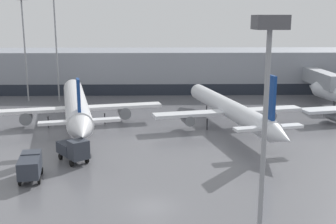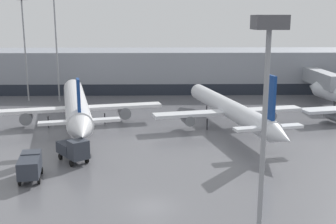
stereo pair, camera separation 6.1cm
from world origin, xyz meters
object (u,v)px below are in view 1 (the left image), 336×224
service_truck_0 (74,149)px  apron_light_mast_1 (268,74)px  parked_jet_0 (76,105)px  service_truck_1 (30,165)px  apron_light_mast_6 (23,20)px  apron_light_mast_2 (54,13)px  parked_jet_4 (229,109)px

service_truck_0 → apron_light_mast_1: apron_light_mast_1 is taller
parked_jet_0 → service_truck_0: size_ratio=7.48×
service_truck_1 → apron_light_mast_6: apron_light_mast_6 is taller
service_truck_0 → apron_light_mast_6: 42.30m
service_truck_1 → apron_light_mast_2: bearing=-1.0°
parked_jet_0 → service_truck_0: 17.60m
apron_light_mast_6 → service_truck_1: bearing=-73.0°
service_truck_1 → apron_light_mast_6: size_ratio=0.24×
parked_jet_0 → service_truck_1: 22.72m
apron_light_mast_1 → apron_light_mast_6: bearing=118.6°
service_truck_0 → apron_light_mast_2: bearing=158.7°
service_truck_1 → service_truck_0: bearing=-42.0°
service_truck_1 → apron_light_mast_1: bearing=-141.5°
parked_jet_4 → apron_light_mast_1: 39.34m
service_truck_0 → apron_light_mast_2: 40.56m
service_truck_0 → service_truck_1: service_truck_0 is taller
service_truck_1 → apron_light_mast_6: bearing=6.9°
service_truck_1 → apron_light_mast_1: apron_light_mast_1 is taller
parked_jet_4 → service_truck_1: (-23.74, -20.62, -1.30)m
parked_jet_0 → service_truck_1: parked_jet_0 is taller
parked_jet_4 → service_truck_0: bearing=114.1°
service_truck_0 → apron_light_mast_2: apron_light_mast_2 is taller
service_truck_0 → apron_light_mast_6: bearing=167.2°
parked_jet_0 → apron_light_mast_2: bearing=7.5°
apron_light_mast_1 → apron_light_mast_6: apron_light_mast_6 is taller
parked_jet_0 → apron_light_mast_6: bearing=21.6°
parked_jet_4 → apron_light_mast_6: 44.14m
parked_jet_0 → parked_jet_4: bearing=-107.9°
service_truck_1 → apron_light_mast_6: 45.97m
parked_jet_0 → service_truck_0: bearing=176.7°
parked_jet_4 → apron_light_mast_2: apron_light_mast_2 is taller
apron_light_mast_1 → service_truck_0: bearing=125.4°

